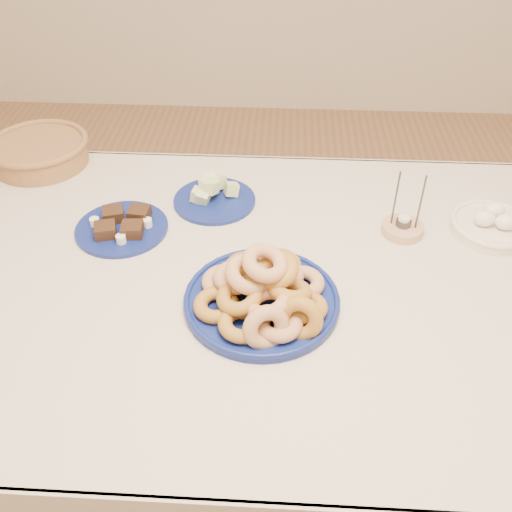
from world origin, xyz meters
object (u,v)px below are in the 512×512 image
(melon_plate, at_px, (213,195))
(candle_holder, at_px, (403,228))
(wicker_basket, at_px, (39,151))
(dining_table, at_px, (257,307))
(egg_bowl, at_px, (492,225))
(brownie_plate, at_px, (122,226))
(donut_platter, at_px, (263,294))

(melon_plate, distance_m, candle_holder, 0.51)
(melon_plate, height_order, wicker_basket, same)
(dining_table, height_order, egg_bowl, egg_bowl)
(brownie_plate, distance_m, candle_holder, 0.72)
(candle_holder, bearing_deg, donut_platter, -140.04)
(dining_table, bearing_deg, melon_plate, 114.55)
(brownie_plate, height_order, candle_holder, candle_holder)
(candle_holder, bearing_deg, egg_bowl, 4.31)
(egg_bowl, bearing_deg, donut_platter, -151.92)
(donut_platter, height_order, candle_holder, candle_holder)
(dining_table, height_order, donut_platter, donut_platter)
(donut_platter, distance_m, brownie_plate, 0.46)
(brownie_plate, relative_size, candle_holder, 1.63)
(brownie_plate, height_order, wicker_basket, wicker_basket)
(candle_holder, height_order, egg_bowl, candle_holder)
(melon_plate, distance_m, brownie_plate, 0.26)
(dining_table, bearing_deg, wicker_basket, 144.97)
(donut_platter, distance_m, candle_holder, 0.45)
(egg_bowl, bearing_deg, dining_table, -161.08)
(melon_plate, height_order, egg_bowl, melon_plate)
(melon_plate, xyz_separation_m, brownie_plate, (-0.22, -0.15, -0.01))
(candle_holder, bearing_deg, melon_plate, 166.81)
(dining_table, height_order, wicker_basket, wicker_basket)
(melon_plate, relative_size, brownie_plate, 0.87)
(egg_bowl, bearing_deg, wicker_basket, 167.80)
(candle_holder, bearing_deg, dining_table, -152.92)
(melon_plate, xyz_separation_m, wicker_basket, (-0.54, 0.17, 0.02))
(donut_platter, distance_m, wicker_basket, 0.91)
(melon_plate, relative_size, wicker_basket, 0.65)
(donut_platter, distance_m, egg_bowl, 0.65)
(egg_bowl, bearing_deg, brownie_plate, -177.19)
(brownie_plate, bearing_deg, melon_plate, 33.80)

